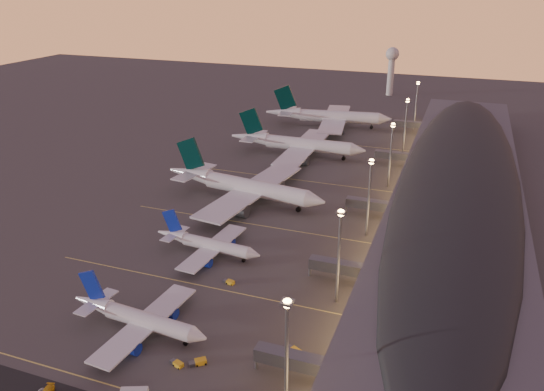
{
  "coord_description": "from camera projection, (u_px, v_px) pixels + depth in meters",
  "views": [
    {
      "loc": [
        60.07,
        -113.18,
        77.17
      ],
      "look_at": [
        2.0,
        45.0,
        7.0
      ],
      "focal_mm": 35.0,
      "sensor_mm": 36.0,
      "label": 1
    }
  ],
  "objects": [
    {
      "name": "airliner_wide_far",
      "position": [
        328.0,
        116.0,
        290.08
      ],
      "size": [
        68.83,
        63.33,
        22.04
      ],
      "rotation": [
        0.0,
        0.0,
        0.15
      ],
      "color": "silver",
      "rests_on": "ground"
    },
    {
      "name": "airliner_wide_near",
      "position": [
        243.0,
        186.0,
        194.89
      ],
      "size": [
        65.96,
        60.66,
        21.12
      ],
      "rotation": [
        0.0,
        0.0,
        -0.14
      ],
      "color": "silver",
      "rests_on": "ground"
    },
    {
      "name": "terminal_building",
      "position": [
        458.0,
        185.0,
        186.61
      ],
      "size": [
        56.35,
        255.0,
        17.46
      ],
      "color": "#505156",
      "rests_on": "ground"
    },
    {
      "name": "baggage_tug_a",
      "position": [
        177.0,
        364.0,
        113.19
      ],
      "size": [
        3.48,
        2.27,
        0.97
      ],
      "rotation": [
        0.0,
        0.0,
        -0.33
      ],
      "color": "yellow",
      "rests_on": "ground"
    },
    {
      "name": "airliner_narrow_south",
      "position": [
        138.0,
        318.0,
        123.15
      ],
      "size": [
        37.21,
        33.32,
        13.29
      ],
      "rotation": [
        0.0,
        0.0,
        -0.08
      ],
      "color": "silver",
      "rests_on": "ground"
    },
    {
      "name": "airliner_wide_mid",
      "position": [
        297.0,
        144.0,
        244.04
      ],
      "size": [
        64.27,
        58.27,
        20.63
      ],
      "rotation": [
        0.0,
        0.0,
        0.0
      ],
      "color": "silver",
      "rests_on": "ground"
    },
    {
      "name": "ground",
      "position": [
        209.0,
        276.0,
        146.86
      ],
      "size": [
        700.0,
        700.0,
        0.0
      ],
      "primitive_type": "plane",
      "color": "#42403D"
    },
    {
      "name": "lane_markings",
      "position": [
        262.0,
        219.0,
        181.52
      ],
      "size": [
        90.0,
        180.36,
        0.0
      ],
      "color": "#D8C659",
      "rests_on": "ground"
    },
    {
      "name": "baggage_tug_b",
      "position": [
        198.0,
        362.0,
        113.52
      ],
      "size": [
        3.85,
        3.48,
        1.12
      ],
      "rotation": [
        0.0,
        0.0,
        0.67
      ],
      "color": "yellow",
      "rests_on": "ground"
    },
    {
      "name": "baggage_tug_c",
      "position": [
        229.0,
        282.0,
        143.35
      ],
      "size": [
        3.42,
        1.89,
        0.97
      ],
      "rotation": [
        0.0,
        0.0,
        -0.19
      ],
      "color": "yellow",
      "rests_on": "ground"
    },
    {
      "name": "light_masts",
      "position": [
        383.0,
        160.0,
        184.99
      ],
      "size": [
        2.2,
        217.2,
        25.9
      ],
      "color": "slate",
      "rests_on": "ground"
    },
    {
      "name": "baggage_tug_d",
      "position": [
        294.0,
        351.0,
        116.89
      ],
      "size": [
        4.25,
        3.25,
        1.19
      ],
      "rotation": [
        0.0,
        0.0,
        -0.48
      ],
      "color": "yellow",
      "rests_on": "ground"
    },
    {
      "name": "airliner_narrow_north",
      "position": [
        207.0,
        244.0,
        157.59
      ],
      "size": [
        34.99,
        31.34,
        12.5
      ],
      "rotation": [
        0.0,
        0.0,
        -0.08
      ],
      "color": "silver",
      "rests_on": "ground"
    },
    {
      "name": "radar_tower",
      "position": [
        392.0,
        63.0,
        360.59
      ],
      "size": [
        9.0,
        9.0,
        32.5
      ],
      "color": "silver",
      "rests_on": "ground"
    }
  ]
}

